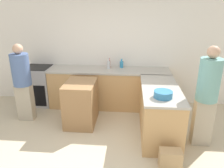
# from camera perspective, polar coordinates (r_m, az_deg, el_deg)

# --- Properties ---
(ground_plane) EXTENTS (14.00, 14.00, 0.00)m
(ground_plane) POSITION_cam_1_polar(r_m,az_deg,el_deg) (3.74, -4.09, -19.15)
(ground_plane) COLOR beige
(wall_back) EXTENTS (8.00, 0.06, 2.70)m
(wall_back) POSITION_cam_1_polar(r_m,az_deg,el_deg) (5.36, -0.47, 9.21)
(wall_back) COLOR white
(wall_back) RESTS_ON ground_plane
(counter_back) EXTENTS (2.83, 0.69, 0.93)m
(counter_back) POSITION_cam_1_polar(r_m,az_deg,el_deg) (5.26, -0.82, -1.03)
(counter_back) COLOR tan
(counter_back) RESTS_ON ground_plane
(counter_peninsula) EXTENTS (0.69, 1.60, 0.93)m
(counter_peninsula) POSITION_cam_1_polar(r_m,az_deg,el_deg) (4.25, 12.20, -6.85)
(counter_peninsula) COLOR tan
(counter_peninsula) RESTS_ON ground_plane
(range_oven) EXTENTS (0.64, 0.64, 0.94)m
(range_oven) POSITION_cam_1_polar(r_m,az_deg,el_deg) (5.70, -18.45, -0.36)
(range_oven) COLOR #ADADB2
(range_oven) RESTS_ON ground_plane
(island_table) EXTENTS (0.60, 0.80, 0.90)m
(island_table) POSITION_cam_1_polar(r_m,az_deg,el_deg) (4.56, -8.10, -4.93)
(island_table) COLOR #997047
(island_table) RESTS_ON ground_plane
(mixing_bowl) EXTENTS (0.30, 0.30, 0.11)m
(mixing_bowl) POSITION_cam_1_polar(r_m,az_deg,el_deg) (3.64, 13.21, -2.64)
(mixing_bowl) COLOR teal
(mixing_bowl) RESTS_ON counter_peninsula
(vinegar_bottle_clear) EXTENTS (0.07, 0.07, 0.26)m
(vinegar_bottle_clear) POSITION_cam_1_polar(r_m,az_deg,el_deg) (5.13, -0.91, 5.12)
(vinegar_bottle_clear) COLOR silver
(vinegar_bottle_clear) RESTS_ON counter_back
(hot_sauce_bottle) EXTENTS (0.06, 0.06, 0.24)m
(hot_sauce_bottle) POSITION_cam_1_polar(r_m,az_deg,el_deg) (5.22, -0.77, 5.29)
(hot_sauce_bottle) COLOR red
(hot_sauce_bottle) RESTS_ON counter_back
(dish_soap_bottle) EXTENTS (0.09, 0.09, 0.21)m
(dish_soap_bottle) POSITION_cam_1_polar(r_m,az_deg,el_deg) (5.24, 2.50, 5.20)
(dish_soap_bottle) COLOR #338CBF
(dish_soap_bottle) RESTS_ON counter_back
(person_by_range) EXTENTS (0.36, 0.36, 1.64)m
(person_by_range) POSITION_cam_1_polar(r_m,az_deg,el_deg) (4.86, -22.38, 0.83)
(person_by_range) COLOR #ADA38E
(person_by_range) RESTS_ON ground_plane
(person_at_peninsula) EXTENTS (0.35, 0.35, 1.76)m
(person_at_peninsula) POSITION_cam_1_polar(r_m,az_deg,el_deg) (3.96, 23.52, -2.43)
(person_at_peninsula) COLOR #ADA38E
(person_at_peninsula) RESTS_ON ground_plane
(paper_bag) EXTENTS (0.33, 0.20, 0.32)m
(paper_bag) POSITION_cam_1_polar(r_m,az_deg,el_deg) (3.59, 14.97, -18.49)
(paper_bag) COLOR tan
(paper_bag) RESTS_ON ground_plane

